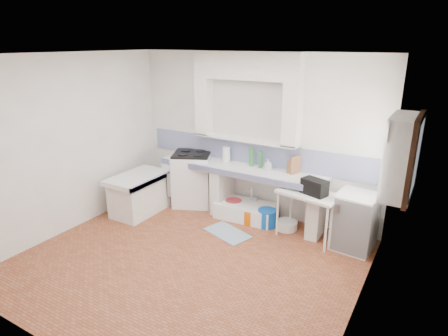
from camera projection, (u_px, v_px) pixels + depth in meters
The scene contains 36 objects.
floor at pixel (188, 261), 5.39m from camera, with size 4.50×4.50×0.00m, color #965033.
ceiling at pixel (181, 55), 4.50m from camera, with size 4.50×4.50×0.00m, color white.
wall_back at pixel (253, 136), 6.58m from camera, with size 4.50×4.50×0.00m, color white.
wall_front at pixel (48, 229), 3.31m from camera, with size 4.50×4.50×0.00m, color white.
wall_left at pixel (69, 144), 6.03m from camera, with size 4.50×4.50×0.00m, color white.
wall_right at pixel (365, 202), 3.86m from camera, with size 4.50×4.50×0.00m, color white.
alcove_mass at pixel (246, 66), 6.16m from camera, with size 1.90×0.25×0.45m, color white.
window_frame at pixel (402, 157), 4.69m from camera, with size 0.35×0.86×1.06m, color #341F10.
lace_valance at pixel (393, 125), 4.64m from camera, with size 0.01×0.84×0.24m, color white.
counter_slab at pixel (240, 169), 6.55m from camera, with size 3.00×0.60×0.08m, color white.
counter_lip at pixel (232, 174), 6.32m from camera, with size 3.00×0.04×0.10m, color navy.
counter_pier_left at pixel (176, 180), 7.37m from camera, with size 0.20×0.55×0.82m, color white.
counter_pier_mid at pixel (222, 190), 6.86m from camera, with size 0.20×0.55×0.82m, color white.
counter_pier_right at pixel (317, 211), 6.02m from camera, with size 0.20×0.55×0.82m, color white.
peninsula_top at pixel (138, 178), 6.74m from camera, with size 0.70×1.10×0.08m, color white.
peninsula_base at pixel (140, 196), 6.85m from camera, with size 0.60×1.00×0.62m, color white.
peninsula_lip at pixel (153, 181), 6.58m from camera, with size 0.04×1.10×0.10m, color navy.
backsplash at pixel (253, 153), 6.66m from camera, with size 4.27×0.03×0.40m, color navy.
stove at pixel (193, 179), 7.16m from camera, with size 0.69×0.66×0.97m, color white.
sink at pixel (246, 211), 6.67m from camera, with size 1.03×0.55×0.25m, color white.
side_table at pixel (307, 216), 5.90m from camera, with size 0.92×0.51×0.04m, color white.
fridge at pixel (355, 221), 5.61m from camera, with size 0.56×0.56×0.86m, color white.
bucket_red at pixel (234, 208), 6.79m from camera, with size 0.30×0.30×0.28m, color #C22F3A.
bucket_orange at pixel (250, 216), 6.47m from camera, with size 0.27×0.27×0.25m, color #E15B00.
bucket_blue at pixel (267, 218), 6.37m from camera, with size 0.31×0.31×0.29m, color blue.
basin_white at pixel (286, 225), 6.29m from camera, with size 0.35×0.35×0.14m, color white.
water_bottle_a at pixel (252, 206), 6.82m from camera, with size 0.08×0.08×0.29m, color silver.
water_bottle_b at pixel (255, 206), 6.78m from camera, with size 0.09×0.09×0.32m, color silver.
black_bag at pixel (314, 187), 5.68m from camera, with size 0.38×0.22×0.24m, color black.
green_bottle_a at pixel (251, 157), 6.54m from camera, with size 0.07×0.07×0.32m, color #2C7934.
green_bottle_b at pixel (260, 159), 6.46m from camera, with size 0.06×0.06×0.30m, color #2C7934.
knife_block at pixel (290, 167), 6.22m from camera, with size 0.10×0.08×0.20m, color #98653D.
cutting_board at pixel (296, 165), 6.16m from camera, with size 0.02×0.22×0.30m, color #98653D.
paper_towel at pixel (226, 154), 6.79m from camera, with size 0.14×0.14×0.27m, color white.
soap_bottle at pixel (268, 165), 6.36m from camera, with size 0.08×0.09×0.19m, color white.
rug at pixel (228, 233), 6.17m from camera, with size 0.74×0.43×0.01m, color #365880.
Camera 1 is at (2.83, -3.79, 2.95)m, focal length 30.62 mm.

